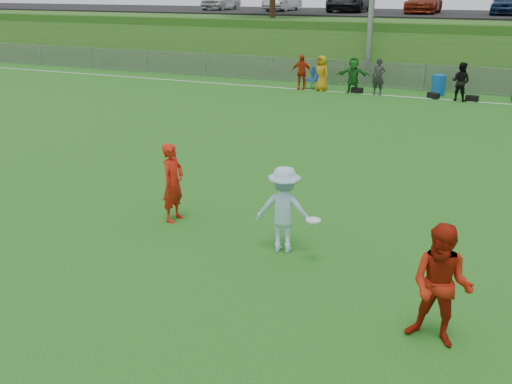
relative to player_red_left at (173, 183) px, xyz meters
The scene contains 14 objects.
ground 3.04m from the player_red_left, 21.68° to the right, with size 120.00×120.00×0.00m, color #135B19.
sideline_far 17.16m from the player_red_left, 80.91° to the left, with size 60.00×0.10×0.01m, color white.
fence 19.12m from the player_red_left, 81.86° to the left, with size 58.00×0.06×1.30m.
berm 30.05m from the player_red_left, 84.83° to the left, with size 120.00×18.00×3.00m, color #235718.
parking_lot 32.11m from the player_red_left, 85.15° to the left, with size 120.00×12.00×0.10m, color black.
car_row 31.10m from the player_red_left, 87.15° to the left, with size 32.04×5.18×1.44m.
spectator_row 16.92m from the player_red_left, 89.61° to the left, with size 8.46×0.88×1.69m.
gear_bags 17.47m from the player_red_left, 77.30° to the left, with size 7.73×0.56×0.26m.
player_red_left is the anchor object (origin of this frame).
player_red_center 6.32m from the player_red_left, 22.91° to the right, with size 0.88×0.69×1.82m, color #A41C0B.
player_blue 2.78m from the player_red_left, 10.01° to the right, with size 1.10×0.63×1.70m, color #A7D1E8.
frisbee 3.51m from the player_red_left, 12.96° to the right, with size 0.27×0.27×0.03m.
recycling_bin 18.26m from the player_red_left, 79.00° to the left, with size 0.63×0.63×0.95m, color #1052B1.
camp_chair 17.40m from the player_red_left, 97.95° to the left, with size 0.73×0.74×1.03m.
Camera 1 is at (3.53, -8.85, 4.86)m, focal length 40.00 mm.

